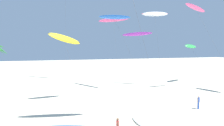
# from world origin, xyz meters

# --- Properties ---
(flying_kite_0) EXTENTS (5.35, 8.64, 15.38)m
(flying_kite_0) POSITION_xyz_m (20.26, 32.17, 14.52)
(flying_kite_0) COLOR #EA5193
(flying_kite_0) RESTS_ON ground
(flying_kite_4) EXTENTS (5.55, 6.62, 11.50)m
(flying_kite_4) POSITION_xyz_m (18.76, 50.54, 10.85)
(flying_kite_4) COLOR purple
(flying_kite_4) RESTS_ON ground
(flying_kite_5) EXTENTS (4.32, 12.75, 14.04)m
(flying_kite_5) POSITION_xyz_m (7.55, 39.23, 13.09)
(flying_kite_5) COLOR blue
(flying_kite_5) RESTS_ON ground
(flying_kite_6) EXTENTS (5.63, 6.42, 8.37)m
(flying_kite_6) POSITION_xyz_m (26.32, 40.16, 7.83)
(flying_kite_6) COLOR green
(flying_kite_6) RESTS_ON ground
(flying_kite_7) EXTENTS (4.48, 7.49, 14.74)m
(flying_kite_7) POSITION_xyz_m (16.12, 38.81, 14.06)
(flying_kite_7) COLOR white
(flying_kite_7) RESTS_ON ground
(flying_kite_8) EXTENTS (4.87, 5.65, 9.93)m
(flying_kite_8) POSITION_xyz_m (-3.06, 32.10, 8.74)
(flying_kite_8) COLOR yellow
(flying_kite_8) RESTS_ON ground
(flying_kite_9) EXTENTS (9.03, 10.21, 16.50)m
(flying_kite_9) POSITION_xyz_m (17.34, 61.24, 15.37)
(flying_kite_9) COLOR #EA5193
(flying_kite_9) RESTS_ON ground
(grounded_kite_2) EXTENTS (1.94, 4.60, 0.25)m
(grounded_kite_2) POSITION_xyz_m (1.46, 18.46, 0.13)
(grounded_kite_2) COLOR white
(grounded_kite_2) RESTS_ON ground
(person_far_watcher) EXTENTS (0.49, 0.29, 1.65)m
(person_far_watcher) POSITION_xyz_m (10.71, 20.73, 0.90)
(person_far_watcher) COLOR #284CA3
(person_far_watcher) RESTS_ON ground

